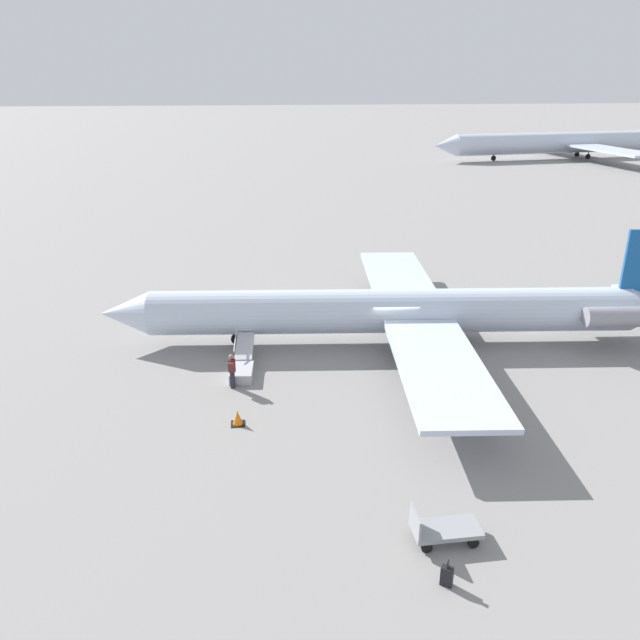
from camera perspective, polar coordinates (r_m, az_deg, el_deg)
name	(u,v)px	position (r m, az deg, el deg)	size (l,w,h in m)	color
ground_plane	(390,342)	(35.48, 6.44, -2.03)	(600.00, 600.00, 0.00)	gray
airplane_main	(408,310)	(34.91, 8.09, 0.87)	(32.61, 25.09, 6.40)	silver
airplane_taxiing_distant	(568,142)	(124.57, 21.75, 14.85)	(50.61, 39.21, 9.48)	silver
boarding_stairs	(242,367)	(31.73, -7.12, -4.29)	(1.36, 4.09, 1.63)	#B2B2B7
passenger	(232,369)	(30.14, -8.06, -4.44)	(0.36, 0.55, 1.74)	#23232D
luggage_cart	(442,529)	(21.52, 11.13, -18.24)	(2.22, 1.15, 1.22)	gray
suitcase	(447,576)	(20.20, 11.53, -21.94)	(0.42, 0.38, 0.88)	black
traffic_cone_near_stairs	(238,418)	(27.41, -7.54, -8.86)	(0.60, 0.60, 0.66)	black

